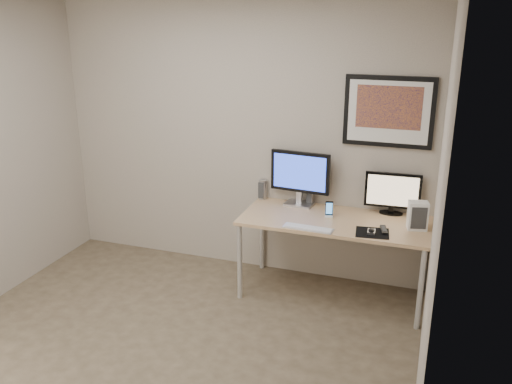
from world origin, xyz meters
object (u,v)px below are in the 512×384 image
monitor_tv (393,192)px  keyboard (308,228)px  speaker_right (310,196)px  fan_unit (418,216)px  monitor_large (300,176)px  phone_dock (329,209)px  speaker_left (263,189)px  desk (334,226)px  framed_art (389,112)px

monitor_tv → keyboard: (-0.61, -0.57, -0.19)m
keyboard → speaker_right: bearing=105.6°
fan_unit → keyboard: bearing=-174.7°
speaker_right → fan_unit: fan_unit is taller
monitor_large → phone_dock: monitor_large is taller
keyboard → speaker_left: bearing=138.1°
fan_unit → phone_dock: bearing=163.8°
monitor_tv → desk: bearing=-149.8°
framed_art → monitor_large: (-0.73, -0.08, -0.61)m
monitor_large → speaker_left: 0.42m
desk → monitor_large: size_ratio=2.90×
monitor_tv → speaker_right: bearing=175.5°
monitor_tv → phone_dock: (-0.50, -0.25, -0.13)m
speaker_right → phone_dock: (0.24, -0.27, -0.01)m
speaker_left → phone_dock: (0.69, -0.27, -0.02)m
speaker_right → fan_unit: (0.97, -0.31, 0.04)m
desk → phone_dock: 0.15m
monitor_large → keyboard: monitor_large is taller
desk → phone_dock: (-0.06, 0.04, 0.14)m
desk → framed_art: 1.07m
desk → fan_unit: bearing=0.1°
framed_art → monitor_tv: 0.70m
speaker_right → keyboard: size_ratio=0.39×
speaker_right → keyboard: bearing=-81.0°
framed_art → speaker_right: bearing=-177.9°
speaker_left → phone_dock: speaker_left is taller
desk → phone_dock: phone_dock is taller
desk → monitor_tv: 0.59m
phone_dock → keyboard: 0.34m
monitor_large → framed_art: bearing=11.4°
phone_dock → fan_unit: 0.74m
desk → framed_art: size_ratio=2.13×
speaker_right → keyboard: 0.61m
framed_art → phone_dock: size_ratio=5.19×
framed_art → speaker_right: size_ratio=4.66×
phone_dock → fan_unit: size_ratio=0.62×
speaker_left → keyboard: bearing=-36.9°
framed_art → fan_unit: (0.32, -0.33, -0.77)m
framed_art → speaker_right: 1.04m
desk → framed_art: bearing=43.5°
framed_art → fan_unit: bearing=-45.5°
desk → fan_unit: size_ratio=6.83×
monitor_large → speaker_left: monitor_large is taller
fan_unit → monitor_tv: bearing=116.1°
speaker_left → phone_dock: bearing=-12.9°
speaker_left → speaker_right: speaker_left is taller
monitor_tv → speaker_left: 1.20m
phone_dock → keyboard: bearing=-121.4°
monitor_tv → fan_unit: size_ratio=2.04×
monitor_large → speaker_left: size_ratio=2.98×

